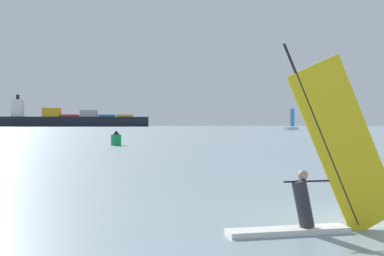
{
  "coord_description": "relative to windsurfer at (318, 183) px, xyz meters",
  "views": [
    {
      "loc": [
        -3.13,
        -12.89,
        2.36
      ],
      "look_at": [
        -6.66,
        6.61,
        2.22
      ],
      "focal_mm": 44.86,
      "sensor_mm": 36.0,
      "label": 1
    }
  ],
  "objects": [
    {
      "name": "windsurfer",
      "position": [
        0.0,
        0.0,
        0.0
      ],
      "size": [
        3.91,
        1.87,
        4.28
      ],
      "rotation": [
        0.0,
        0.0,
        3.54
      ],
      "color": "white",
      "rests_on": "ground_plane"
    },
    {
      "name": "cargo_ship",
      "position": [
        -246.52,
        531.85,
        7.48
      ],
      "size": [
        175.08,
        78.13,
        37.91
      ],
      "rotation": [
        0.0,
        0.0,
        0.31
      ],
      "color": "black",
      "rests_on": "ground_plane"
    },
    {
      "name": "distant_headland",
      "position": [
        165.95,
        1426.63,
        19.17
      ],
      "size": [
        1347.68,
        409.31,
        40.49
      ],
      "primitive_type": "cube",
      "rotation": [
        0.0,
        0.0,
        -0.01
      ],
      "color": "#756B56",
      "rests_on": "ground_plane"
    },
    {
      "name": "channel_buoy",
      "position": [
        -18.91,
        40.74,
        -0.32
      ],
      "size": [
        1.17,
        1.17,
        1.72
      ],
      "color": "#19994C",
      "rests_on": "ground_plane"
    },
    {
      "name": "small_sailboat",
      "position": [
        4.68,
        209.47,
        -0.05
      ],
      "size": [
        6.86,
        6.49,
        10.89
      ],
      "rotation": [
        0.0,
        0.0,
        3.87
      ],
      "color": "white",
      "rests_on": "ground_plane"
    }
  ]
}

